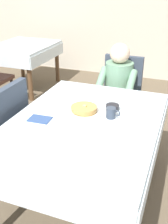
% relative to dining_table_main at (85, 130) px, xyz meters
% --- Properties ---
extents(ground_plane, '(14.00, 14.00, 0.00)m').
position_rel_dining_table_main_xyz_m(ground_plane, '(0.00, 0.00, -0.65)').
color(ground_plane, brown).
extents(dining_table_main, '(1.12, 1.52, 0.74)m').
position_rel_dining_table_main_xyz_m(dining_table_main, '(0.00, 0.00, 0.00)').
color(dining_table_main, silver).
rests_on(dining_table_main, ground).
extents(chair_diner, '(0.44, 0.45, 0.93)m').
position_rel_dining_table_main_xyz_m(chair_diner, '(0.00, 1.17, -0.12)').
color(chair_diner, '#384251').
rests_on(chair_diner, ground).
extents(diner_person, '(0.40, 0.43, 1.12)m').
position_rel_dining_table_main_xyz_m(diner_person, '(0.00, 1.01, 0.02)').
color(diner_person, gray).
rests_on(diner_person, ground).
extents(chair_left_side, '(0.45, 0.44, 0.93)m').
position_rel_dining_table_main_xyz_m(chair_left_side, '(-0.77, 0.00, -0.12)').
color(chair_left_side, '#384251').
rests_on(chair_left_side, ground).
extents(plate_breakfast, '(0.28, 0.28, 0.02)m').
position_rel_dining_table_main_xyz_m(plate_breakfast, '(-0.04, 0.10, 0.10)').
color(plate_breakfast, white).
rests_on(plate_breakfast, dining_table_main).
extents(breakfast_stack, '(0.21, 0.21, 0.06)m').
position_rel_dining_table_main_xyz_m(breakfast_stack, '(-0.05, 0.10, 0.13)').
color(breakfast_stack, tan).
rests_on(breakfast_stack, plate_breakfast).
extents(cup_coffee, '(0.11, 0.08, 0.08)m').
position_rel_dining_table_main_xyz_m(cup_coffee, '(0.18, 0.10, 0.13)').
color(cup_coffee, '#333D4C').
rests_on(cup_coffee, dining_table_main).
extents(bowl_butter, '(0.11, 0.11, 0.04)m').
position_rel_dining_table_main_xyz_m(bowl_butter, '(0.15, 0.25, 0.11)').
color(bowl_butter, black).
rests_on(bowl_butter, dining_table_main).
extents(syrup_pitcher, '(0.08, 0.08, 0.07)m').
position_rel_dining_table_main_xyz_m(syrup_pitcher, '(-0.28, 0.18, 0.13)').
color(syrup_pitcher, silver).
rests_on(syrup_pitcher, dining_table_main).
extents(fork_left_of_plate, '(0.02, 0.18, 0.00)m').
position_rel_dining_table_main_xyz_m(fork_left_of_plate, '(-0.23, 0.08, 0.09)').
color(fork_left_of_plate, silver).
rests_on(fork_left_of_plate, dining_table_main).
extents(knife_right_of_plate, '(0.02, 0.20, 0.00)m').
position_rel_dining_table_main_xyz_m(knife_right_of_plate, '(0.15, 0.08, 0.09)').
color(knife_right_of_plate, silver).
rests_on(knife_right_of_plate, dining_table_main).
extents(spoon_near_edge, '(0.15, 0.05, 0.00)m').
position_rel_dining_table_main_xyz_m(spoon_near_edge, '(-0.01, -0.23, 0.09)').
color(spoon_near_edge, silver).
rests_on(spoon_near_edge, dining_table_main).
extents(napkin_folded, '(0.18, 0.13, 0.01)m').
position_rel_dining_table_main_xyz_m(napkin_folded, '(-0.33, -0.12, 0.09)').
color(napkin_folded, '#334C7F').
rests_on(napkin_folded, dining_table_main).
extents(background_table_far, '(0.92, 1.12, 0.74)m').
position_rel_dining_table_main_xyz_m(background_table_far, '(-1.87, 2.10, -0.03)').
color(background_table_far, silver).
rests_on(background_table_far, ground).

